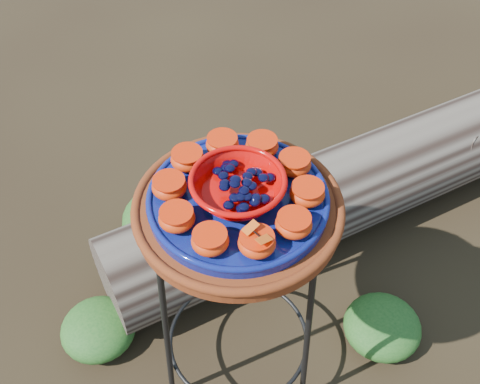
{
  "coord_description": "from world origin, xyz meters",
  "views": [
    {
      "loc": [
        0.04,
        -0.87,
        1.72
      ],
      "look_at": [
        0.0,
        0.0,
        0.78
      ],
      "focal_mm": 45.0,
      "sensor_mm": 36.0,
      "label": 1
    }
  ],
  "objects_px": {
    "terracotta_saucer": "(238,210)",
    "red_bowl": "(238,188)",
    "plant_stand": "(238,301)",
    "driftwood_log": "(337,192)",
    "cobalt_plate": "(238,201)"
  },
  "relations": [
    {
      "from": "plant_stand",
      "to": "red_bowl",
      "type": "relative_size",
      "value": 3.56
    },
    {
      "from": "plant_stand",
      "to": "driftwood_log",
      "type": "xyz_separation_m",
      "value": [
        0.32,
        0.58,
        -0.19
      ]
    },
    {
      "from": "plant_stand",
      "to": "red_bowl",
      "type": "height_order",
      "value": "red_bowl"
    },
    {
      "from": "terracotta_saucer",
      "to": "red_bowl",
      "type": "xyz_separation_m",
      "value": [
        0.0,
        0.0,
        0.07
      ]
    },
    {
      "from": "plant_stand",
      "to": "terracotta_saucer",
      "type": "bearing_deg",
      "value": 0.0
    },
    {
      "from": "plant_stand",
      "to": "terracotta_saucer",
      "type": "xyz_separation_m",
      "value": [
        0.0,
        0.0,
        0.37
      ]
    },
    {
      "from": "cobalt_plate",
      "to": "driftwood_log",
      "type": "relative_size",
      "value": 0.23
    },
    {
      "from": "cobalt_plate",
      "to": "red_bowl",
      "type": "relative_size",
      "value": 2.0
    },
    {
      "from": "plant_stand",
      "to": "red_bowl",
      "type": "xyz_separation_m",
      "value": [
        0.0,
        0.0,
        0.44
      ]
    },
    {
      "from": "cobalt_plate",
      "to": "driftwood_log",
      "type": "bearing_deg",
      "value": 60.92
    },
    {
      "from": "cobalt_plate",
      "to": "red_bowl",
      "type": "xyz_separation_m",
      "value": [
        0.0,
        0.0,
        0.04
      ]
    },
    {
      "from": "terracotta_saucer",
      "to": "red_bowl",
      "type": "bearing_deg",
      "value": 0.0
    },
    {
      "from": "terracotta_saucer",
      "to": "driftwood_log",
      "type": "xyz_separation_m",
      "value": [
        0.32,
        0.58,
        -0.56
      ]
    },
    {
      "from": "cobalt_plate",
      "to": "red_bowl",
      "type": "bearing_deg",
      "value": 0.0
    },
    {
      "from": "plant_stand",
      "to": "driftwood_log",
      "type": "relative_size",
      "value": 0.41
    }
  ]
}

